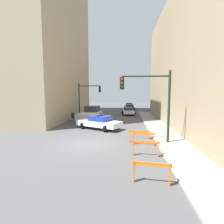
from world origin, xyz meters
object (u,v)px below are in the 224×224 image
at_px(traffic_light_near, 153,96).
at_px(parked_car_far, 129,106).
at_px(police_car, 99,122).
at_px(barrier_mid, 146,146).
at_px(pedestrian_crossing, 73,118).
at_px(barrier_front, 151,169).
at_px(white_truck, 90,113).
at_px(barrier_back, 143,136).
at_px(parked_car_near, 128,111).
at_px(barrier_corner, 139,134).
at_px(traffic_light_far, 86,95).
at_px(parked_car_mid, 130,107).

relative_size(traffic_light_near, parked_car_far, 1.21).
xyz_separation_m(police_car, barrier_mid, (3.96, -7.52, -0.11)).
height_order(pedestrian_crossing, barrier_front, pedestrian_crossing).
distance_m(white_truck, barrier_mid, 14.84).
bearing_deg(parked_car_far, barrier_front, -89.26).
bearing_deg(barrier_back, police_car, 127.61).
relative_size(parked_car_near, pedestrian_crossing, 2.64).
relative_size(traffic_light_near, white_truck, 0.93).
distance_m(traffic_light_near, barrier_corner, 3.06).
relative_size(police_car, parked_car_far, 1.17).
distance_m(police_car, barrier_back, 6.64).
xyz_separation_m(white_truck, parked_car_near, (5.32, 6.49, -0.23)).
distance_m(pedestrian_crossing, barrier_mid, 12.02).
distance_m(traffic_light_far, parked_car_far, 18.27).
height_order(traffic_light_far, parked_car_mid, traffic_light_far).
bearing_deg(barrier_mid, pedestrian_crossing, 127.65).
height_order(traffic_light_near, barrier_back, traffic_light_near).
relative_size(white_truck, parked_car_mid, 1.30).
bearing_deg(barrier_front, parked_car_near, 91.78).
bearing_deg(parked_car_far, traffic_light_near, -87.51).
distance_m(white_truck, parked_car_far, 20.17).
distance_m(parked_car_mid, barrier_mid, 27.32).
bearing_deg(parked_car_near, parked_car_mid, 84.35).
relative_size(parked_car_mid, parked_car_far, 1.00).
xyz_separation_m(barrier_back, barrier_corner, (-0.26, 0.68, 0.00)).
xyz_separation_m(parked_car_far, pedestrian_crossing, (-6.79, -23.37, 0.19)).
bearing_deg(traffic_light_far, barrier_back, -61.96).
bearing_deg(barrier_front, parked_car_mid, 90.66).
bearing_deg(barrier_back, barrier_mid, -92.39).
height_order(traffic_light_near, barrier_mid, traffic_light_near).
distance_m(pedestrian_crossing, barrier_front, 14.63).
relative_size(parked_car_near, barrier_corner, 2.75).
bearing_deg(parked_car_far, traffic_light_far, -111.85).
xyz_separation_m(pedestrian_crossing, barrier_corner, (7.18, -6.58, -0.24)).
relative_size(parked_car_far, barrier_mid, 2.70).
height_order(parked_car_near, barrier_corner, parked_car_near).
xyz_separation_m(parked_car_mid, barrier_back, (0.55, -25.06, -0.06)).
distance_m(traffic_light_far, barrier_front, 20.79).
height_order(traffic_light_far, barrier_front, traffic_light_far).
bearing_deg(traffic_light_near, barrier_corner, 166.83).
relative_size(parked_car_far, barrier_front, 2.70).
relative_size(traffic_light_far, barrier_corner, 3.27).
xyz_separation_m(police_car, parked_car_far, (3.40, 25.37, -0.05)).
height_order(police_car, parked_car_mid, police_car).
xyz_separation_m(parked_car_near, barrier_mid, (0.82, -20.00, -0.06)).
height_order(traffic_light_far, barrier_back, traffic_light_far).
relative_size(traffic_light_near, barrier_corner, 3.27).
bearing_deg(parked_car_near, barrier_back, -89.83).
xyz_separation_m(parked_car_mid, barrier_mid, (0.45, -27.32, -0.06)).
xyz_separation_m(traffic_light_near, barrier_back, (-0.65, -0.47, -2.91)).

